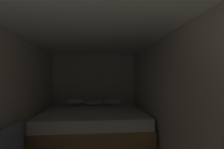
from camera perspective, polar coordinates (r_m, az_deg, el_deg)
The scene contains 5 objects.
wall_back at distance 4.92m, azimuth -5.98°, elevation -5.61°, with size 2.41×0.05×2.09m, color beige.
wall_left at distance 2.73m, azimuth -32.65°, elevation -8.81°, with size 0.05×4.96×2.09m, color beige.
wall_right at distance 2.68m, azimuth 19.89°, elevation -9.08°, with size 0.05×4.96×2.09m, color beige.
ceiling_slab at distance 2.51m, azimuth -6.55°, elevation 15.00°, with size 2.41×4.96×0.05m, color white.
bed at distance 4.03m, azimuth -6.16°, elevation -16.43°, with size 2.19×1.92×0.88m.
Camera 1 is at (0.05, -0.46, 1.41)m, focal length 27.73 mm.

